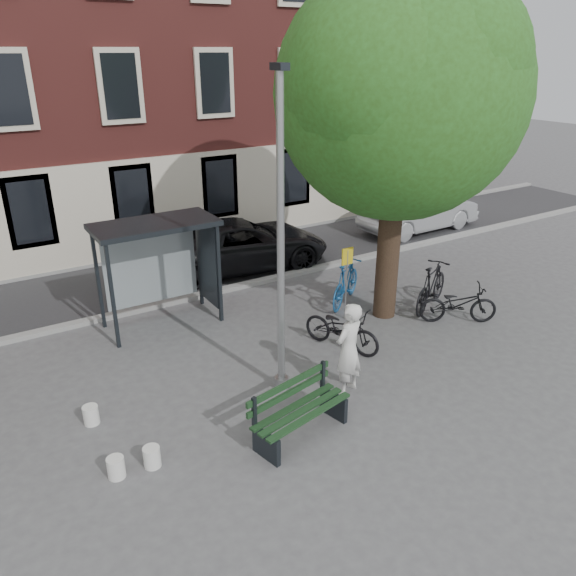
% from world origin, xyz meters
% --- Properties ---
extents(ground, '(90.00, 90.00, 0.00)m').
position_xyz_m(ground, '(0.00, 0.00, 0.00)').
color(ground, '#4C4C4F').
rests_on(ground, ground).
extents(road, '(40.00, 4.00, 0.01)m').
position_xyz_m(road, '(0.00, 7.00, 0.01)').
color(road, '#28282B').
rests_on(road, ground).
extents(curb_near, '(40.00, 0.25, 0.12)m').
position_xyz_m(curb_near, '(0.00, 5.00, 0.06)').
color(curb_near, gray).
rests_on(curb_near, ground).
extents(curb_far, '(40.00, 0.25, 0.12)m').
position_xyz_m(curb_far, '(0.00, 9.00, 0.06)').
color(curb_far, gray).
rests_on(curb_far, ground).
extents(building_row, '(30.00, 8.00, 14.00)m').
position_xyz_m(building_row, '(0.00, 13.00, 7.00)').
color(building_row, brown).
rests_on(building_row, ground).
extents(lamppost, '(0.28, 0.35, 6.11)m').
position_xyz_m(lamppost, '(0.00, 0.00, 2.78)').
color(lamppost, '#9EA0A3').
rests_on(lamppost, ground).
extents(tree_right, '(5.76, 5.60, 8.20)m').
position_xyz_m(tree_right, '(4.01, 1.38, 5.62)').
color(tree_right, black).
rests_on(tree_right, ground).
extents(bus_shelter, '(2.85, 1.45, 2.62)m').
position_xyz_m(bus_shelter, '(-0.61, 4.11, 1.92)').
color(bus_shelter, '#1E2328').
rests_on(bus_shelter, ground).
extents(painter, '(0.81, 0.65, 1.92)m').
position_xyz_m(painter, '(1.04, -0.80, 0.96)').
color(painter, silver).
rests_on(painter, ground).
extents(bench, '(2.03, 1.01, 1.00)m').
position_xyz_m(bench, '(-0.51, -1.44, 0.46)').
color(bench, '#1E2328').
rests_on(bench, ground).
extents(bike_a, '(1.96, 1.57, 1.00)m').
position_xyz_m(bike_a, '(5.26, 0.21, 0.50)').
color(bike_a, black).
rests_on(bike_a, ground).
extents(bike_b, '(1.96, 1.59, 1.19)m').
position_xyz_m(bike_b, '(3.58, 2.60, 0.60)').
color(bike_b, '#19528D').
rests_on(bike_b, ground).
extents(bike_c, '(1.34, 2.02, 1.00)m').
position_xyz_m(bike_c, '(2.00, 0.66, 0.50)').
color(bike_c, black).
rests_on(bike_c, ground).
extents(bike_d, '(2.11, 1.40, 1.24)m').
position_xyz_m(bike_d, '(5.29, 1.17, 0.62)').
color(bike_d, black).
rests_on(bike_d, ground).
extents(car_dark, '(5.69, 3.13, 1.51)m').
position_xyz_m(car_dark, '(2.49, 6.47, 0.76)').
color(car_dark, black).
rests_on(car_dark, ground).
extents(car_silver, '(4.81, 1.78, 1.57)m').
position_xyz_m(car_silver, '(9.90, 6.39, 0.79)').
color(car_silver, '#97999E').
rests_on(car_silver, ground).
extents(bucket_a, '(0.36, 0.36, 0.36)m').
position_xyz_m(bucket_a, '(-3.57, -0.80, 0.18)').
color(bucket_a, silver).
rests_on(bucket_a, ground).
extents(bucket_b, '(0.36, 0.36, 0.36)m').
position_xyz_m(bucket_b, '(-3.00, -0.86, 0.18)').
color(bucket_b, silver).
rests_on(bucket_b, ground).
extents(bucket_c, '(0.33, 0.33, 0.36)m').
position_xyz_m(bucket_c, '(-3.55, 0.83, 0.18)').
color(bucket_c, silver).
rests_on(bucket_c, ground).
extents(notice_sign, '(0.33, 0.04, 1.89)m').
position_xyz_m(notice_sign, '(3.00, 1.84, 1.37)').
color(notice_sign, '#9EA0A3').
rests_on(notice_sign, ground).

